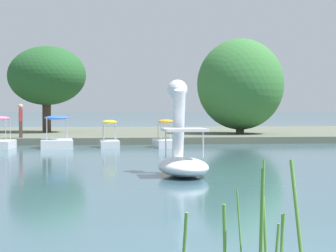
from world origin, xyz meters
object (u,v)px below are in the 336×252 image
pedal_boat_blue (57,139)px  tree_willow_near_path (240,84)px  tree_broadleaf_behind_dock (46,76)px  person_on_path (21,119)px  pedal_boat_orange (166,140)px  pedal_boat_pink (1,139)px  pedal_boat_yellow (109,139)px  swan_boat (182,152)px

pedal_boat_blue → tree_willow_near_path: tree_willow_near_path is taller
tree_broadleaf_behind_dock → person_on_path: size_ratio=4.11×
pedal_boat_orange → pedal_boat_pink: 7.95m
pedal_boat_orange → pedal_boat_yellow: size_ratio=1.12×
pedal_boat_yellow → pedal_boat_blue: size_ratio=0.72×
pedal_boat_pink → person_on_path: bearing=79.0°
tree_broadleaf_behind_dock → person_on_path: 7.85m
swan_boat → pedal_boat_blue: (-4.31, 12.92, -0.24)m
pedal_boat_blue → pedal_boat_pink: pedal_boat_blue is taller
swan_boat → tree_broadleaf_behind_dock: bearing=103.4°
pedal_boat_orange → tree_broadleaf_behind_dock: bearing=121.8°
pedal_boat_orange → tree_willow_near_path: 9.25m
tree_willow_near_path → person_on_path: size_ratio=4.12×
pedal_boat_yellow → pedal_boat_orange: bearing=-7.9°
pedal_boat_orange → tree_broadleaf_behind_dock: tree_broadleaf_behind_dock is taller
tree_willow_near_path → pedal_boat_yellow: bearing=-141.1°
pedal_boat_pink → pedal_boat_yellow: bearing=2.0°
swan_boat → person_on_path: 17.22m
pedal_boat_yellow → pedal_boat_blue: 2.55m
pedal_boat_orange → person_on_path: person_on_path is taller
swan_boat → pedal_boat_yellow: bearing=97.6°
pedal_boat_orange → pedal_boat_yellow: bearing=172.1°
pedal_boat_yellow → tree_broadleaf_behind_dock: bearing=110.5°
pedal_boat_blue → tree_willow_near_path: bearing=32.4°
pedal_boat_blue → tree_willow_near_path: 12.96m
pedal_boat_blue → person_on_path: (-2.07, 3.06, 0.93)m
pedal_boat_blue → swan_boat: bearing=-71.6°
pedal_boat_pink → tree_broadleaf_behind_dock: size_ratio=0.29×
tree_broadleaf_behind_dock → tree_willow_near_path: bearing=-17.0°
swan_boat → tree_willow_near_path: tree_willow_near_path is taller
pedal_boat_yellow → person_on_path: person_on_path is taller
pedal_boat_yellow → person_on_path: bearing=148.4°
pedal_boat_yellow → tree_broadleaf_behind_dock: tree_broadleaf_behind_dock is taller
pedal_boat_blue → pedal_boat_yellow: bearing=5.2°
pedal_boat_yellow → tree_willow_near_path: size_ratio=0.24×
pedal_boat_orange → pedal_boat_pink: bearing=178.6°
pedal_boat_blue → tree_broadleaf_behind_dock: size_ratio=0.33×
pedal_boat_orange → pedal_boat_pink: size_ratio=0.93×
pedal_boat_pink → tree_willow_near_path: (13.30, 6.72, 2.94)m
pedal_boat_orange → pedal_boat_pink: pedal_boat_pink is taller
pedal_boat_orange → tree_broadleaf_behind_dock: (-6.56, 10.57, 3.63)m
swan_boat → pedal_boat_pink: swan_boat is taller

